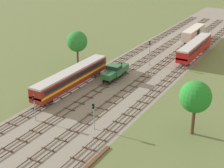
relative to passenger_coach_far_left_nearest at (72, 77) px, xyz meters
name	(u,v)px	position (x,y,z in m)	size (l,w,h in m)	color
ground_plane	(141,70)	(7.50, 16.58, -2.61)	(480.00, 480.00, 0.00)	#5B6B3D
ballast_bed	(141,70)	(7.50, 16.58, -2.61)	(19.00, 176.00, 0.01)	gray
track_far_left	(115,63)	(0.00, 17.58, -2.48)	(2.40, 126.00, 0.29)	#47382D
track_left	(133,67)	(5.00, 17.58, -2.48)	(2.40, 126.00, 0.29)	#47382D
track_centre_left	(153,70)	(10.00, 17.58, -2.48)	(2.40, 126.00, 0.29)	#47382D
track_centre	(174,74)	(15.00, 17.58, -2.48)	(2.40, 126.00, 0.29)	#47382D
passenger_coach_far_left_nearest	(72,77)	(0.00, 0.00, 0.00)	(2.96, 22.00, 3.80)	maroon
shunter_loco_left_near	(115,71)	(5.00, 8.70, -0.60)	(2.74, 8.46, 3.10)	#286638
diesel_railcar_centre_mid	(195,47)	(15.00, 32.27, -0.02)	(2.96, 20.50, 3.80)	red
freight_boxcar_centre_left_midfar	(194,33)	(10.01, 47.29, -0.16)	(2.87, 14.00, 3.60)	beige
signal_post_nearest	(94,113)	(12.50, -11.67, 0.34)	(0.28, 0.47, 4.59)	gray
signal_post_near	(34,104)	(2.50, -14.00, 0.36)	(0.28, 0.47, 4.63)	gray
signal_post_mid	(150,50)	(7.50, 20.95, 1.12)	(0.28, 0.47, 5.93)	gray
lineside_tree_0	(195,97)	(26.38, -5.37, 3.60)	(4.85, 4.85, 8.68)	#4C331E
lineside_tree_1	(77,41)	(-7.45, 12.79, 3.10)	(4.89, 4.89, 8.19)	#4C331E
spare_rail_bundle	(89,164)	(17.07, -20.11, -2.49)	(0.60, 10.00, 0.24)	brown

